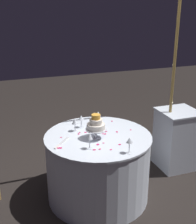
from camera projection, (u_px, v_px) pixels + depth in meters
name	position (u px, v px, depth m)	size (l,w,h in m)	color
ground_plane	(98.00, 195.00, 3.53)	(12.00, 12.00, 0.00)	black
decorative_arch	(89.00, 64.00, 3.29)	(2.23, 0.06, 2.27)	olive
main_table	(98.00, 167.00, 3.40)	(1.17, 1.17, 0.76)	silver
side_table	(177.00, 139.00, 4.04)	(0.49, 0.49, 0.80)	silver
tiered_cake	(96.00, 125.00, 3.16)	(0.22, 0.22, 0.27)	silver
wine_glass_0	(75.00, 122.00, 3.35)	(0.07, 0.07, 0.15)	silver
wine_glass_1	(98.00, 114.00, 3.57)	(0.06, 0.06, 0.15)	silver
wine_glass_2	(90.00, 137.00, 2.94)	(0.06, 0.06, 0.17)	silver
wine_glass_3	(81.00, 118.00, 3.45)	(0.06, 0.06, 0.15)	silver
wine_glass_4	(94.00, 116.00, 3.48)	(0.07, 0.07, 0.17)	silver
wine_glass_5	(129.00, 141.00, 2.86)	(0.06, 0.06, 0.16)	silver
cake_knife	(61.00, 144.00, 3.08)	(0.21, 0.24, 0.01)	silver
rose_petal_0	(59.00, 148.00, 2.99)	(0.04, 0.03, 0.00)	#C61951
rose_petal_1	(111.00, 150.00, 2.96)	(0.03, 0.02, 0.00)	#C61951
rose_petal_2	(101.00, 132.00, 3.37)	(0.03, 0.02, 0.00)	#C61951
rose_petal_3	(103.00, 143.00, 3.10)	(0.02, 0.02, 0.00)	#C61951
rose_petal_4	(131.00, 130.00, 3.42)	(0.03, 0.02, 0.00)	#C61951
rose_petal_5	(112.00, 121.00, 3.66)	(0.03, 0.02, 0.00)	#C61951
rose_petal_6	(80.00, 132.00, 3.35)	(0.03, 0.02, 0.00)	#C61951
rose_petal_7	(94.00, 150.00, 2.96)	(0.03, 0.02, 0.00)	#C61951
rose_petal_8	(98.00, 144.00, 3.07)	(0.04, 0.03, 0.00)	#C61951
rose_petal_9	(61.00, 148.00, 3.00)	(0.03, 0.02, 0.00)	#C61951
rose_petal_10	(105.00, 134.00, 3.31)	(0.03, 0.02, 0.00)	#C61951
rose_petal_11	(106.00, 131.00, 3.37)	(0.03, 0.02, 0.00)	#C61951
rose_petal_12	(120.00, 144.00, 3.07)	(0.03, 0.02, 0.00)	#C61951
rose_petal_13	(79.00, 134.00, 3.31)	(0.03, 0.02, 0.00)	#C61951
rose_petal_14	(117.00, 132.00, 3.36)	(0.03, 0.02, 0.00)	#C61951
rose_petal_15	(100.00, 149.00, 2.97)	(0.03, 0.02, 0.00)	#C61951
rose_petal_16	(103.00, 134.00, 3.32)	(0.03, 0.02, 0.00)	#C61951
rose_petal_17	(85.00, 132.00, 3.35)	(0.03, 0.02, 0.00)	#C61951
rose_petal_18	(61.00, 137.00, 3.23)	(0.03, 0.02, 0.00)	#C61951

